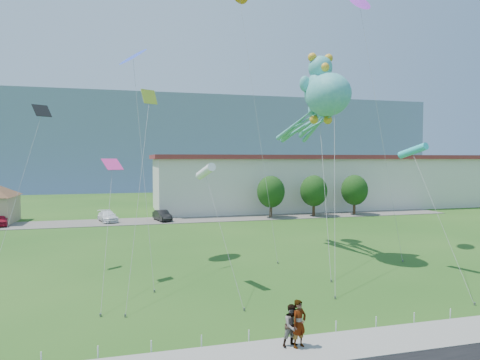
# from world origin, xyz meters

# --- Properties ---
(ground) EXTENTS (160.00, 160.00, 0.00)m
(ground) POSITION_xyz_m (0.00, 0.00, 0.00)
(ground) COLOR #204E16
(ground) RESTS_ON ground
(sidewalk) EXTENTS (80.00, 2.50, 0.10)m
(sidewalk) POSITION_xyz_m (0.00, -2.75, 0.05)
(sidewalk) COLOR gray
(sidewalk) RESTS_ON ground
(parking_strip) EXTENTS (70.00, 6.00, 0.06)m
(parking_strip) POSITION_xyz_m (0.00, 35.00, 0.03)
(parking_strip) COLOR #59544C
(parking_strip) RESTS_ON ground
(hill_ridge) EXTENTS (160.00, 50.00, 25.00)m
(hill_ridge) POSITION_xyz_m (0.00, 120.00, 12.50)
(hill_ridge) COLOR gray
(hill_ridge) RESTS_ON ground
(warehouse) EXTENTS (61.00, 15.00, 8.20)m
(warehouse) POSITION_xyz_m (26.00, 44.00, 4.12)
(warehouse) COLOR beige
(warehouse) RESTS_ON ground
(rope_fence) EXTENTS (26.05, 0.05, 0.50)m
(rope_fence) POSITION_xyz_m (0.00, -1.30, 0.25)
(rope_fence) COLOR white
(rope_fence) RESTS_ON ground
(tree_near) EXTENTS (3.60, 3.60, 5.47)m
(tree_near) POSITION_xyz_m (10.00, 34.00, 3.39)
(tree_near) COLOR #3F2B19
(tree_near) RESTS_ON ground
(tree_mid) EXTENTS (3.60, 3.60, 5.47)m
(tree_mid) POSITION_xyz_m (16.00, 34.00, 3.39)
(tree_mid) COLOR #3F2B19
(tree_mid) RESTS_ON ground
(tree_far) EXTENTS (3.60, 3.60, 5.47)m
(tree_far) POSITION_xyz_m (22.00, 34.00, 3.39)
(tree_far) COLOR #3F2B19
(tree_far) RESTS_ON ground
(pedestrian_left) EXTENTS (0.82, 0.69, 1.91)m
(pedestrian_left) POSITION_xyz_m (-1.25, -2.49, 1.05)
(pedestrian_left) COLOR gray
(pedestrian_left) RESTS_ON sidewalk
(pedestrian_right) EXTENTS (0.94, 0.80, 1.70)m
(pedestrian_right) POSITION_xyz_m (-1.49, -2.36, 0.95)
(pedestrian_right) COLOR gray
(pedestrian_right) RESTS_ON sidewalk
(parked_car_red) EXTENTS (2.30, 4.02, 1.29)m
(parked_car_red) POSITION_xyz_m (-21.86, 35.19, 0.70)
(parked_car_red) COLOR #B71631
(parked_car_red) RESTS_ON parking_strip
(parked_car_white) EXTENTS (2.86, 4.70, 1.27)m
(parked_car_white) POSITION_xyz_m (-10.25, 35.56, 0.70)
(parked_car_white) COLOR white
(parked_car_white) RESTS_ON parking_strip
(parked_car_black) EXTENTS (2.27, 4.08, 1.27)m
(parked_car_black) POSITION_xyz_m (-3.81, 34.68, 0.70)
(parked_car_black) COLOR black
(parked_car_black) RESTS_ON parking_strip
(octopus_kite) EXTENTS (5.18, 15.43, 13.95)m
(octopus_kite) POSITION_xyz_m (6.59, 12.27, 11.64)
(octopus_kite) COLOR teal
(octopus_kite) RESTS_ON ground
(teddy_bear_kite) EXTENTS (4.19, 8.12, 15.79)m
(teddy_bear_kite) POSITION_xyz_m (6.73, 12.67, 13.22)
(teddy_bear_kite) COLOR teal
(teddy_bear_kite) RESTS_ON ground
(small_kite_white) EXTENTS (1.37, 6.06, 7.32)m
(small_kite_white) POSITION_xyz_m (-3.31, 7.06, 6.83)
(small_kite_white) COLOR white
(small_kite_white) RESTS_ON ground
(small_kite_cyan) EXTENTS (1.74, 8.36, 8.63)m
(small_kite_cyan) POSITION_xyz_m (11.03, 7.09, 8.12)
(small_kite_cyan) COLOR #2DC7CE
(small_kite_cyan) RESTS_ON ground
(small_kite_yellow) EXTENTS (2.41, 10.31, 12.39)m
(small_kite_yellow) POSITION_xyz_m (-6.52, 11.25, 10.43)
(small_kite_yellow) COLOR #B4C82F
(small_kite_yellow) RESTS_ON ground
(small_kite_pink) EXTENTS (1.29, 7.30, 7.72)m
(small_kite_pink) POSITION_xyz_m (-8.79, 9.18, 6.56)
(small_kite_pink) COLOR #E43289
(small_kite_pink) RESTS_ON ground
(small_kite_blue) EXTENTS (1.84, 10.08, 16.11)m
(small_kite_blue) POSITION_xyz_m (-7.30, 15.55, 15.06)
(small_kite_blue) COLOR blue
(small_kite_blue) RESTS_ON ground
(small_kite_black) EXTENTS (2.27, 8.76, 11.39)m
(small_kite_black) POSITION_xyz_m (-13.70, 13.14, 9.65)
(small_kite_black) COLOR black
(small_kite_black) RESTS_ON ground
(small_kite_purple) EXTENTS (1.80, 6.78, 21.71)m
(small_kite_purple) POSITION_xyz_m (11.47, 14.98, 20.44)
(small_kite_purple) COLOR #B534D1
(small_kite_purple) RESTS_ON ground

